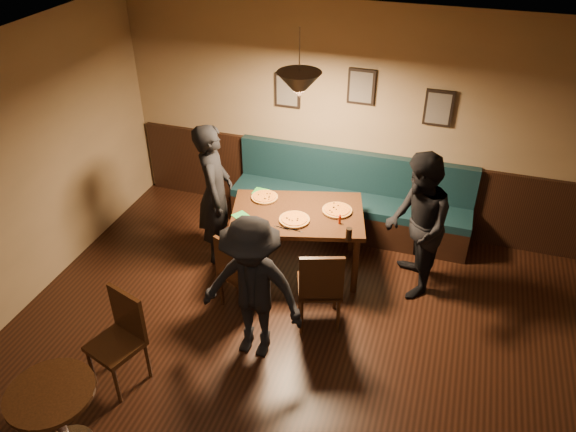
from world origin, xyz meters
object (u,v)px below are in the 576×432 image
(diner_right, at_px, (417,226))
(cafe_chair_far, at_px, (115,344))
(booth_bench, at_px, (349,197))
(cafe_table, at_px, (60,421))
(tabasco_bottle, at_px, (340,219))
(chair_near_right, at_px, (319,284))
(chair_near_left, at_px, (243,271))
(diner_left, at_px, (215,194))
(soda_glass, at_px, (349,234))
(diner_front, at_px, (252,290))
(dining_table, at_px, (297,241))

(diner_right, height_order, cafe_chair_far, diner_right)
(booth_bench, bearing_deg, cafe_table, -111.24)
(tabasco_bottle, distance_m, cafe_table, 3.25)
(booth_bench, xyz_separation_m, cafe_table, (-1.48, -3.81, -0.14))
(booth_bench, bearing_deg, chair_near_right, -87.40)
(chair_near_right, bearing_deg, cafe_chair_far, -158.01)
(chair_near_left, relative_size, diner_right, 0.55)
(diner_left, xyz_separation_m, soda_glass, (1.64, -0.31, -0.01))
(cafe_chair_far, bearing_deg, diner_front, -126.03)
(soda_glass, xyz_separation_m, tabasco_bottle, (-0.16, 0.26, -0.01))
(chair_near_right, height_order, cafe_table, chair_near_right)
(tabasco_bottle, bearing_deg, cafe_table, -119.50)
(cafe_chair_far, bearing_deg, dining_table, -98.30)
(diner_right, bearing_deg, cafe_chair_far, -62.13)
(chair_near_left, relative_size, chair_near_right, 0.93)
(chair_near_left, relative_size, tabasco_bottle, 7.36)
(diner_right, bearing_deg, diner_left, -102.61)
(soda_glass, xyz_separation_m, cafe_table, (-1.74, -2.54, -0.49))
(booth_bench, height_order, chair_near_left, booth_bench)
(chair_near_right, distance_m, cafe_table, 2.61)
(booth_bench, relative_size, cafe_table, 4.20)
(tabasco_bottle, bearing_deg, diner_front, -111.84)
(chair_near_right, distance_m, diner_left, 1.68)
(diner_right, bearing_deg, soda_glass, -73.47)
(cafe_table, bearing_deg, tabasco_bottle, 60.50)
(diner_right, height_order, tabasco_bottle, diner_right)
(cafe_chair_far, bearing_deg, tabasco_bottle, -108.99)
(booth_bench, distance_m, diner_left, 1.72)
(chair_near_right, relative_size, diner_front, 0.64)
(dining_table, xyz_separation_m, tabasco_bottle, (0.49, -0.07, 0.45))
(chair_near_left, distance_m, diner_front, 0.75)
(diner_left, bearing_deg, chair_near_left, -159.46)
(diner_right, xyz_separation_m, soda_glass, (-0.65, -0.39, 0.02))
(soda_glass, height_order, cafe_chair_far, cafe_chair_far)
(dining_table, bearing_deg, diner_right, -12.43)
(soda_glass, relative_size, cafe_chair_far, 0.15)
(soda_glass, bearing_deg, booth_bench, 101.52)
(tabasco_bottle, height_order, cafe_table, tabasco_bottle)
(booth_bench, distance_m, tabasco_bottle, 1.07)
(chair_near_right, bearing_deg, chair_near_left, 160.63)
(dining_table, distance_m, chair_near_left, 0.85)
(cafe_chair_far, bearing_deg, diner_left, -73.51)
(chair_near_right, relative_size, tabasco_bottle, 7.89)
(diner_front, distance_m, soda_glass, 1.23)
(chair_near_left, height_order, diner_front, diner_front)
(tabasco_bottle, bearing_deg, dining_table, 171.70)
(dining_table, relative_size, diner_left, 0.85)
(dining_table, xyz_separation_m, chair_near_right, (0.47, -0.78, 0.10))
(diner_front, distance_m, tabasco_bottle, 1.39)
(chair_near_left, relative_size, cafe_chair_far, 0.97)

